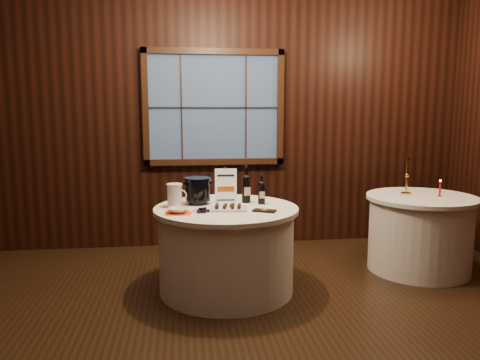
{
  "coord_description": "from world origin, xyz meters",
  "views": [
    {
      "loc": [
        -0.38,
        -3.05,
        1.63
      ],
      "look_at": [
        0.11,
        0.9,
        1.03
      ],
      "focal_mm": 35.0,
      "sensor_mm": 36.0,
      "label": 1
    }
  ],
  "objects": [
    {
      "name": "ground",
      "position": [
        0.0,
        0.0,
        0.0
      ],
      "size": [
        6.0,
        6.0,
        0.0
      ],
      "primitive_type": "plane",
      "color": "black",
      "rests_on": "ground"
    },
    {
      "name": "back_wall",
      "position": [
        0.0,
        2.48,
        1.54
      ],
      "size": [
        6.0,
        0.1,
        3.0
      ],
      "color": "black",
      "rests_on": "ground"
    },
    {
      "name": "main_table",
      "position": [
        0.0,
        1.0,
        0.39
      ],
      "size": [
        1.28,
        1.28,
        0.77
      ],
      "color": "silver",
      "rests_on": "ground"
    },
    {
      "name": "side_table",
      "position": [
        2.0,
        1.3,
        0.39
      ],
      "size": [
        1.08,
        1.08,
        0.77
      ],
      "color": "silver",
      "rests_on": "ground"
    },
    {
      "name": "sign_stand",
      "position": [
        0.02,
        1.24,
        0.88
      ],
      "size": [
        0.2,
        0.1,
        0.33
      ],
      "rotation": [
        0.0,
        0.0,
        -0.05
      ],
      "color": "silver",
      "rests_on": "main_table"
    },
    {
      "name": "port_bottle_left",
      "position": [
        0.2,
        1.19,
        0.92
      ],
      "size": [
        0.08,
        0.09,
        0.35
      ],
      "rotation": [
        0.0,
        0.0,
        0.15
      ],
      "color": "black",
      "rests_on": "main_table"
    },
    {
      "name": "port_bottle_right",
      "position": [
        0.34,
        1.1,
        0.89
      ],
      "size": [
        0.07,
        0.07,
        0.28
      ],
      "rotation": [
        0.0,
        0.0,
        -0.0
      ],
      "color": "black",
      "rests_on": "main_table"
    },
    {
      "name": "ice_bucket",
      "position": [
        -0.24,
        1.17,
        0.9
      ],
      "size": [
        0.24,
        0.24,
        0.24
      ],
      "color": "black",
      "rests_on": "main_table"
    },
    {
      "name": "chocolate_plate",
      "position": [
        0.01,
        0.88,
        0.79
      ],
      "size": [
        0.35,
        0.25,
        0.05
      ],
      "rotation": [
        0.0,
        0.0,
        -0.13
      ],
      "color": "white",
      "rests_on": "main_table"
    },
    {
      "name": "chocolate_box",
      "position": [
        0.31,
        0.78,
        0.78
      ],
      "size": [
        0.21,
        0.17,
        0.02
      ],
      "primitive_type": "cube",
      "rotation": [
        0.0,
        0.0,
        -0.46
      ],
      "color": "black",
      "rests_on": "main_table"
    },
    {
      "name": "grape_bunch",
      "position": [
        -0.22,
        0.79,
        0.79
      ],
      "size": [
        0.18,
        0.09,
        0.04
      ],
      "rotation": [
        0.0,
        0.0,
        0.21
      ],
      "color": "black",
      "rests_on": "main_table"
    },
    {
      "name": "glass_pitcher",
      "position": [
        -0.45,
        1.08,
        0.87
      ],
      "size": [
        0.19,
        0.14,
        0.21
      ],
      "rotation": [
        0.0,
        0.0,
        -0.42
      ],
      "color": "white",
      "rests_on": "main_table"
    },
    {
      "name": "orange_napkin",
      "position": [
        -0.42,
        0.81,
        0.77
      ],
      "size": [
        0.22,
        0.22,
        0.0
      ],
      "primitive_type": "cube",
      "rotation": [
        0.0,
        0.0,
        0.03
      ],
      "color": "#EB4113",
      "rests_on": "main_table"
    },
    {
      "name": "cracker_bowl",
      "position": [
        -0.42,
        0.81,
        0.79
      ],
      "size": [
        0.21,
        0.21,
        0.04
      ],
      "primitive_type": "imported",
      "rotation": [
        0.0,
        0.0,
        -0.33
      ],
      "color": "white",
      "rests_on": "orange_napkin"
    },
    {
      "name": "brass_candlestick",
      "position": [
        1.88,
        1.4,
        0.91
      ],
      "size": [
        0.11,
        0.11,
        0.38
      ],
      "color": "#C6873D",
      "rests_on": "side_table"
    },
    {
      "name": "red_candle",
      "position": [
        2.15,
        1.24,
        0.84
      ],
      "size": [
        0.05,
        0.05,
        0.17
      ],
      "color": "#C6873D",
      "rests_on": "side_table"
    }
  ]
}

